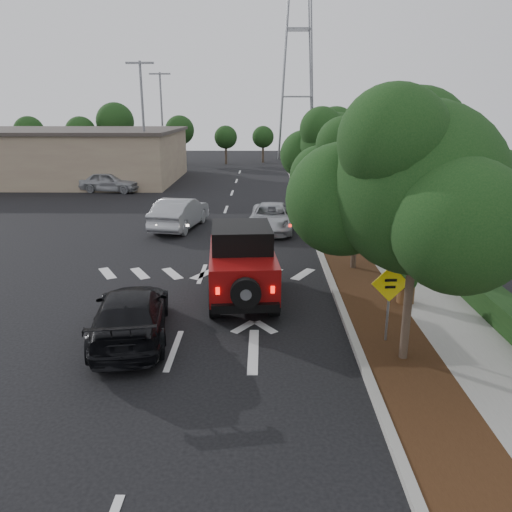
{
  "coord_description": "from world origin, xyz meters",
  "views": [
    {
      "loc": [
        2.24,
        -11.31,
        5.87
      ],
      "look_at": [
        2.02,
        3.0,
        1.59
      ],
      "focal_mm": 35.0,
      "sensor_mm": 36.0,
      "label": 1
    }
  ],
  "objects_px": {
    "red_jeep": "(242,261)",
    "black_suv_oncoming": "(131,314)",
    "silver_suv_ahead": "(271,217)",
    "speed_hump_sign": "(389,293)"
  },
  "relations": [
    {
      "from": "red_jeep",
      "to": "silver_suv_ahead",
      "type": "bearing_deg",
      "value": 78.45
    },
    {
      "from": "red_jeep",
      "to": "black_suv_oncoming",
      "type": "height_order",
      "value": "red_jeep"
    },
    {
      "from": "red_jeep",
      "to": "black_suv_oncoming",
      "type": "distance_m",
      "value": 4.17
    },
    {
      "from": "silver_suv_ahead",
      "to": "speed_hump_sign",
      "type": "height_order",
      "value": "speed_hump_sign"
    },
    {
      "from": "silver_suv_ahead",
      "to": "speed_hump_sign",
      "type": "relative_size",
      "value": 2.29
    },
    {
      "from": "silver_suv_ahead",
      "to": "speed_hump_sign",
      "type": "distance_m",
      "value": 12.72
    },
    {
      "from": "red_jeep",
      "to": "black_suv_oncoming",
      "type": "xyz_separation_m",
      "value": [
        -2.79,
        -3.06,
        -0.51
      ]
    },
    {
      "from": "silver_suv_ahead",
      "to": "black_suv_oncoming",
      "type": "bearing_deg",
      "value": -103.2
    },
    {
      "from": "red_jeep",
      "to": "silver_suv_ahead",
      "type": "distance_m",
      "value": 9.09
    },
    {
      "from": "red_jeep",
      "to": "speed_hump_sign",
      "type": "distance_m",
      "value": 5.12
    }
  ]
}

